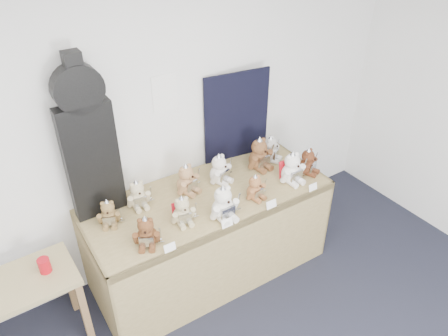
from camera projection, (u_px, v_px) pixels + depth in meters
room_shell at (165, 93)px, 3.31m from camera, size 6.00×6.00×6.00m
display_table at (214, 218)px, 3.52m from camera, size 2.00×0.87×0.83m
side_table at (16, 298)px, 2.96m from camera, size 0.83×0.46×0.69m
guitar_case at (88, 141)px, 3.00m from camera, size 0.38×0.12×1.24m
navy_board at (237, 116)px, 3.75m from camera, size 0.60×0.11×0.80m
red_cup at (44, 265)px, 2.97m from camera, size 0.08×0.08×0.11m
teddy_front_far_left at (146, 233)px, 2.97m from camera, size 0.21×0.21×0.26m
teddy_front_left at (183, 211)px, 3.17m from camera, size 0.21×0.18×0.25m
teddy_front_centre at (224, 204)px, 3.20m from camera, size 0.25×0.20×0.31m
teddy_front_right at (255, 188)px, 3.41m from camera, size 0.19×0.16×0.23m
teddy_front_far_right at (292, 169)px, 3.59m from camera, size 0.24×0.20×0.30m
teddy_front_end at (308, 162)px, 3.70m from camera, size 0.21×0.20×0.26m
teddy_back_left at (138, 195)px, 3.32m from camera, size 0.21×0.17×0.26m
teddy_back_centre_left at (187, 180)px, 3.47m from camera, size 0.24×0.22×0.28m
teddy_back_centre_right at (220, 170)px, 3.59m from camera, size 0.24×0.22×0.28m
teddy_back_right at (259, 155)px, 3.75m from camera, size 0.26×0.22×0.32m
teddy_back_end at (271, 150)px, 3.87m from camera, size 0.22×0.21×0.26m
teddy_back_far_left at (109, 214)px, 3.15m from camera, size 0.18×0.18×0.23m
entry_card_a at (170, 247)px, 2.95m from camera, size 0.08×0.02×0.06m
entry_card_b at (227, 223)px, 3.15m from camera, size 0.09×0.02×0.07m
entry_card_c at (271, 204)px, 3.33m from camera, size 0.09×0.02×0.06m
entry_card_d at (313, 187)px, 3.52m from camera, size 0.08×0.02×0.06m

